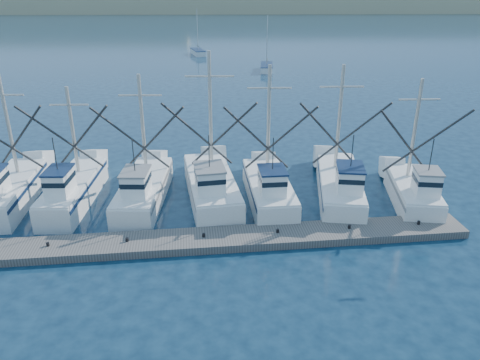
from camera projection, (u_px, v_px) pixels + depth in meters
name	position (u px, v px, depth m)	size (l,w,h in m)	color
ground	(321.00, 313.00, 19.89)	(500.00, 500.00, 0.00)	#0B1F32
floating_dock	(166.00, 243.00, 24.74)	(32.83, 2.19, 0.44)	#69635E
trawler_fleet	(179.00, 190.00, 29.12)	(32.55, 8.86, 9.14)	white
sailboat_near	(267.00, 68.00, 71.91)	(2.23, 5.96, 8.10)	white
sailboat_far	(198.00, 52.00, 87.04)	(3.24, 5.98, 8.10)	white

